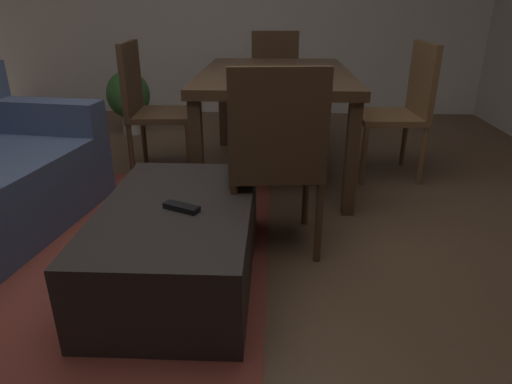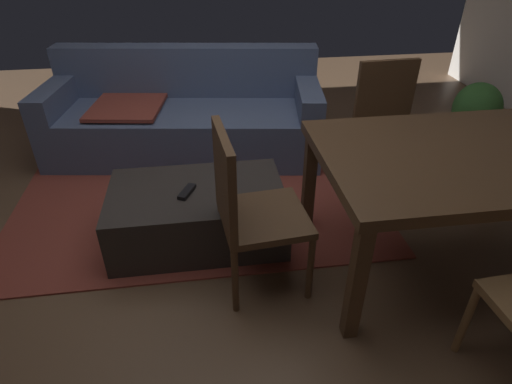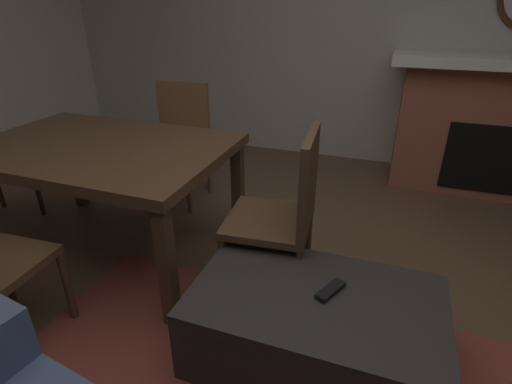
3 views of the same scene
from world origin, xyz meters
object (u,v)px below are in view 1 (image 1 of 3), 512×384
object	(u,v)px
tv_remote	(182,207)
dining_chair_west	(276,153)
dining_chair_east	(275,77)
dining_chair_north	(149,102)
dining_chair_south	(404,104)
dining_table	(275,82)
ottoman_coffee_table	(179,242)
potted_plant	(128,97)

from	to	relation	value
tv_remote	dining_chair_west	bearing A→B (deg)	-26.13
dining_chair_east	tv_remote	bearing A→B (deg)	171.65
dining_chair_east	dining_chair_north	size ratio (longest dim) A/B	1.00
dining_chair_north	dining_chair_south	size ratio (longest dim) A/B	1.00
dining_table	dining_chair_east	bearing A→B (deg)	0.15
ottoman_coffee_table	dining_table	bearing A→B (deg)	-16.62
tv_remote	dining_table	xyz separation A→B (m)	(1.45, -0.38, 0.28)
ottoman_coffee_table	tv_remote	xyz separation A→B (m)	(-0.05, -0.03, 0.20)
dining_chair_east	dining_chair_north	distance (m)	1.45
dining_table	ottoman_coffee_table	bearing A→B (deg)	163.38
tv_remote	dining_chair_east	size ratio (longest dim) A/B	0.17
dining_chair_north	dining_chair_south	bearing A→B (deg)	-89.70
dining_chair_west	potted_plant	distance (m)	2.58
dining_chair_south	potted_plant	world-z (taller)	dining_chair_south
dining_chair_north	dining_chair_west	size ratio (longest dim) A/B	1.00
dining_table	tv_remote	bearing A→B (deg)	165.21
dining_table	potted_plant	distance (m)	1.75
dining_table	potted_plant	xyz separation A→B (m)	(1.03, 1.38, -0.31)
dining_chair_west	ottoman_coffee_table	bearing A→B (deg)	121.40
ottoman_coffee_table	dining_chair_south	xyz separation A→B (m)	(1.40, -1.31, 0.34)
potted_plant	dining_chair_west	bearing A→B (deg)	-147.34
dining_chair_east	potted_plant	xyz separation A→B (m)	(-0.11, 1.38, -0.17)
dining_table	dining_chair_west	distance (m)	1.15
dining_chair_west	dining_chair_south	size ratio (longest dim) A/B	1.00
tv_remote	dining_chair_south	size ratio (longest dim) A/B	0.17
ottoman_coffee_table	dining_chair_north	xyz separation A→B (m)	(1.39, 0.48, 0.34)
tv_remote	potted_plant	distance (m)	2.67
dining_chair_east	dining_chair_south	xyz separation A→B (m)	(-1.13, -0.90, 0.00)
tv_remote	dining_chair_south	world-z (taller)	dining_chair_south
dining_chair_north	dining_chair_west	world-z (taller)	same
dining_chair_east	dining_chair_south	world-z (taller)	same
dining_table	dining_chair_west	bearing A→B (deg)	-179.57
dining_table	dining_chair_west	world-z (taller)	dining_chair_west
dining_chair_south	potted_plant	bearing A→B (deg)	65.77
dining_chair_south	dining_chair_east	bearing A→B (deg)	38.39
dining_chair_south	dining_table	bearing A→B (deg)	90.27
ottoman_coffee_table	potted_plant	world-z (taller)	potted_plant
ottoman_coffee_table	tv_remote	distance (m)	0.21
ottoman_coffee_table	dining_chair_east	xyz separation A→B (m)	(2.54, -0.41, 0.34)
ottoman_coffee_table	dining_chair_north	distance (m)	1.51
dining_chair_north	dining_chair_west	bearing A→B (deg)	-141.41
ottoman_coffee_table	dining_chair_west	world-z (taller)	dining_chair_west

